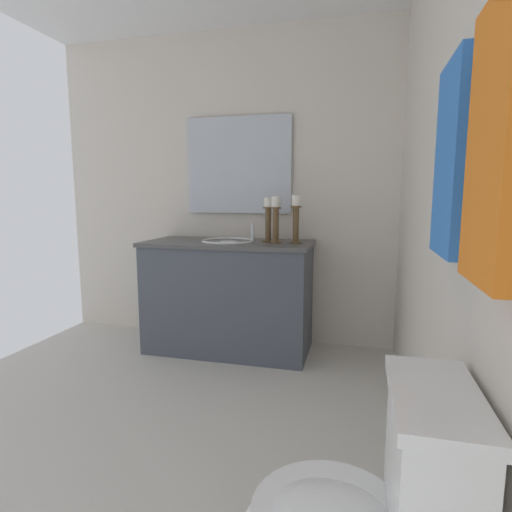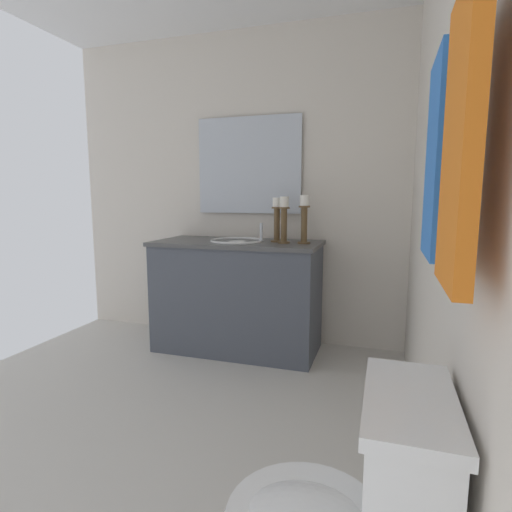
# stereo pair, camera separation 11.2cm
# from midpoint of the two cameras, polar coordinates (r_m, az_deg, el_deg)

# --- Properties ---
(floor) EXTENTS (2.99, 2.80, 0.02)m
(floor) POSITION_cam_midpoint_polar(r_m,az_deg,el_deg) (2.37, -15.30, -21.89)
(floor) COLOR beige
(floor) RESTS_ON ground
(wall_back) EXTENTS (2.99, 0.04, 2.45)m
(wall_back) POSITION_cam_midpoint_polar(r_m,az_deg,el_deg) (1.72, 26.32, 9.31)
(wall_back) COLOR silver
(wall_back) RESTS_ON ground
(wall_left) EXTENTS (0.04, 2.80, 2.45)m
(wall_left) POSITION_cam_midpoint_polar(r_m,az_deg,el_deg) (3.40, -2.17, 9.22)
(wall_left) COLOR silver
(wall_left) RESTS_ON ground
(vanity_cabinet) EXTENTS (0.58, 1.25, 0.84)m
(vanity_cabinet) POSITION_cam_midpoint_polar(r_m,az_deg,el_deg) (3.14, -1.59, -5.54)
(vanity_cabinet) COLOR #474C56
(vanity_cabinet) RESTS_ON ground
(sink_basin) EXTENTS (0.40, 0.40, 0.24)m
(sink_basin) POSITION_cam_midpoint_polar(r_m,az_deg,el_deg) (3.07, -1.60, 1.36)
(sink_basin) COLOR white
(sink_basin) RESTS_ON vanity_cabinet
(mirror) EXTENTS (0.02, 0.85, 0.75)m
(mirror) POSITION_cam_midpoint_polar(r_m,az_deg,el_deg) (3.32, -0.03, 12.51)
(mirror) COLOR silver
(candle_holder_tall) EXTENTS (0.09, 0.09, 0.34)m
(candle_holder_tall) POSITION_cam_midpoint_polar(r_m,az_deg,el_deg) (2.92, 7.83, 5.26)
(candle_holder_tall) COLOR brown
(candle_holder_tall) RESTS_ON vanity_cabinet
(candle_holder_short) EXTENTS (0.09, 0.09, 0.33)m
(candle_holder_short) POSITION_cam_midpoint_polar(r_m,az_deg,el_deg) (2.93, 5.02, 5.22)
(candle_holder_short) COLOR brown
(candle_holder_short) RESTS_ON vanity_cabinet
(candle_holder_mid) EXTENTS (0.09, 0.09, 0.32)m
(candle_holder_mid) POSITION_cam_midpoint_polar(r_m,az_deg,el_deg) (3.01, 4.00, 5.20)
(candle_holder_mid) COLOR brown
(candle_holder_mid) RESTS_ON vanity_cabinet
(towel_bar) EXTENTS (0.74, 0.02, 0.02)m
(towel_bar) POSITION_cam_midpoint_polar(r_m,az_deg,el_deg) (1.08, 29.89, 25.19)
(towel_bar) COLOR silver
(towel_near_vanity) EXTENTS (0.28, 0.03, 0.51)m
(towel_near_vanity) POSITION_cam_midpoint_polar(r_m,az_deg,el_deg) (1.21, 26.36, 12.04)
(towel_near_vanity) COLOR blue
(towel_near_vanity) RESTS_ON towel_bar
(towel_center) EXTENTS (0.25, 0.03, 0.52)m
(towel_center) POSITION_cam_midpoint_polar(r_m,az_deg,el_deg) (0.85, 30.15, 13.60)
(towel_center) COLOR orange
(towel_center) RESTS_ON towel_bar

